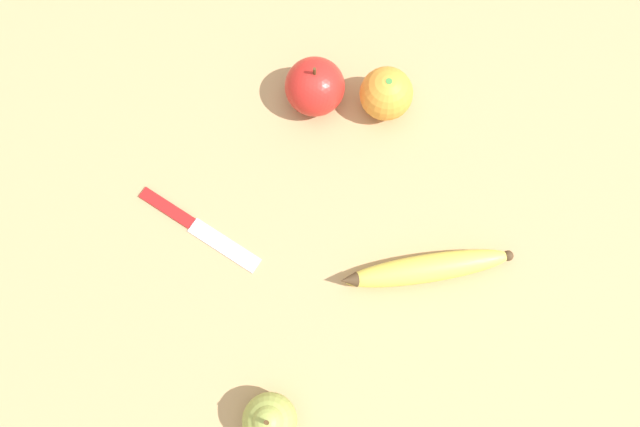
% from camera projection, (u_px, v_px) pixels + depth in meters
% --- Properties ---
extents(ground_plane, '(3.00, 3.00, 0.00)m').
position_uv_depth(ground_plane, '(291.00, 230.00, 0.83)').
color(ground_plane, tan).
extents(banana, '(0.23, 0.05, 0.04)m').
position_uv_depth(banana, '(426.00, 269.00, 0.80)').
color(banana, '#DBCC4C').
rests_on(banana, ground_plane).
extents(orange, '(0.07, 0.07, 0.07)m').
position_uv_depth(orange, '(386.00, 94.00, 0.85)').
color(orange, orange).
rests_on(orange, ground_plane).
extents(pear, '(0.07, 0.07, 0.08)m').
position_uv_depth(pear, '(269.00, 421.00, 0.73)').
color(pear, '#99A84C').
rests_on(pear, ground_plane).
extents(apple, '(0.08, 0.08, 0.09)m').
position_uv_depth(apple, '(315.00, 87.00, 0.85)').
color(apple, red).
rests_on(apple, ground_plane).
extents(paring_knife, '(0.14, 0.15, 0.01)m').
position_uv_depth(paring_knife, '(194.00, 225.00, 0.83)').
color(paring_knife, silver).
rests_on(paring_knife, ground_plane).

